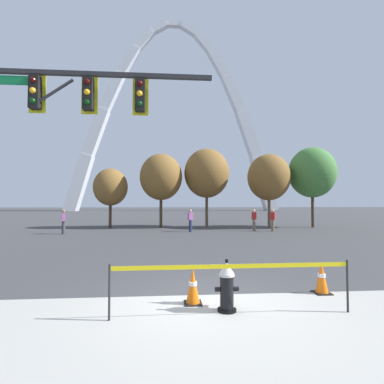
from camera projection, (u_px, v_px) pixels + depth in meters
ground_plane at (205, 299)px, 6.09m from camera, size 240.00×240.00×0.00m
fire_hydrant at (227, 287)px, 5.42m from camera, size 0.46×0.48×0.99m
caution_tape_barrier at (233, 280)px, 5.17m from camera, size 4.46×0.08×0.99m
traffic_cone_by_hydrant at (322, 278)px, 6.47m from camera, size 0.36×0.36×0.73m
traffic_cone_mid_sidewalk at (193, 286)px, 5.80m from camera, size 0.36×0.36×0.73m
traffic_signal_gantry at (48, 121)px, 7.60m from camera, size 6.42×0.44×6.00m
monument_arch at (174, 126)px, 72.50m from camera, size 53.83×3.02×49.79m
tree_far_left at (111, 187)px, 23.49m from camera, size 2.82×2.82×4.93m
tree_left_mid at (161, 177)px, 23.53m from camera, size 3.52×3.52×6.15m
tree_center_left at (207, 173)px, 24.23m from camera, size 3.84×3.84×6.71m
tree_center_right at (269, 177)px, 23.30m from camera, size 3.48×3.48×6.10m
tree_right_mid at (312, 173)px, 23.85m from camera, size 3.86×3.86×6.75m
pedestrian_walking_left at (64, 222)px, 18.73m from camera, size 0.31×0.39×1.59m
pedestrian_standing_center at (254, 220)px, 20.74m from camera, size 0.38×0.27×1.59m
pedestrian_walking_right at (190, 220)px, 20.18m from camera, size 0.39×0.33×1.59m
pedestrian_near_trees at (273, 220)px, 20.59m from camera, size 0.39×0.37×1.59m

